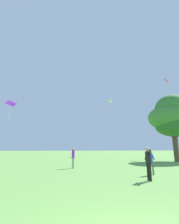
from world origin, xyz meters
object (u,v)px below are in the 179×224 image
(tree_right_cluster, at_px, (172,118))
(person_far_back, at_px, (73,156))
(kite_red_high, at_px, (168,85))
(kite_purple_streamer, at_px, (10,107))
(person_near_tree, at_px, (151,160))
(person_with_spool, at_px, (148,160))
(kite_white_distant, at_px, (109,100))

(tree_right_cluster, bearing_deg, person_far_back, -156.77)
(kite_red_high, bearing_deg, tree_right_cluster, -125.48)
(kite_purple_streamer, bearing_deg, person_far_back, -61.54)
(person_far_back, height_order, tree_right_cluster, tree_right_cluster)
(person_near_tree, height_order, tree_right_cluster, tree_right_cluster)
(person_with_spool, relative_size, tree_right_cluster, 0.18)
(kite_red_high, distance_m, person_far_back, 30.17)
(kite_white_distant, distance_m, person_with_spool, 37.09)
(kite_red_high, xyz_separation_m, person_far_back, (-21.38, -15.70, -14.36))
(tree_right_cluster, bearing_deg, person_near_tree, -131.89)
(person_far_back, bearing_deg, tree_right_cluster, 23.23)
(kite_white_distant, bearing_deg, tree_right_cluster, -80.77)
(person_near_tree, relative_size, person_with_spool, 0.90)
(kite_white_distant, bearing_deg, kite_purple_streamer, -175.07)
(person_with_spool, bearing_deg, person_far_back, 119.35)
(kite_purple_streamer, bearing_deg, kite_red_high, -14.79)
(person_far_back, height_order, person_with_spool, person_far_back)
(kite_red_high, relative_size, tree_right_cluster, 1.79)
(kite_white_distant, xyz_separation_m, person_near_tree, (-6.39, -31.64, -13.85))
(person_with_spool, bearing_deg, person_near_tree, 57.68)
(kite_purple_streamer, xyz_separation_m, tree_right_cluster, (28.18, -18.61, -5.23))
(kite_purple_streamer, distance_m, kite_white_distant, 25.14)
(person_near_tree, distance_m, person_far_back, 6.72)
(person_with_spool, distance_m, tree_right_cluster, 17.65)
(kite_purple_streamer, distance_m, person_with_spool, 37.28)
(person_near_tree, distance_m, tree_right_cluster, 15.51)
(kite_purple_streamer, xyz_separation_m, person_with_spool, (17.18, -31.45, -10.28))
(kite_purple_streamer, relative_size, kite_red_high, 0.77)
(kite_red_high, xyz_separation_m, tree_right_cluster, (-6.70, -9.40, -9.33))
(kite_white_distant, height_order, person_near_tree, kite_white_distant)
(kite_red_high, bearing_deg, person_with_spool, -128.52)
(kite_purple_streamer, height_order, person_far_back, kite_purple_streamer)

